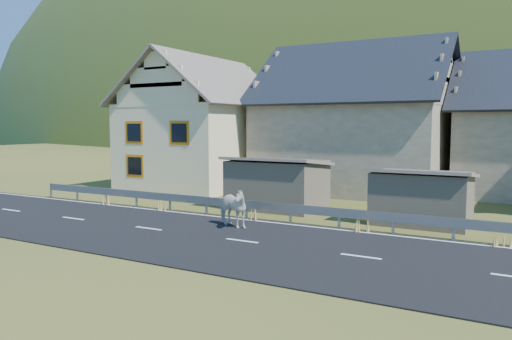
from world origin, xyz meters
The scene contains 10 objects.
ground centered at (0.00, 0.00, 0.00)m, with size 160.00×160.00×0.00m, color #333F19.
road centered at (0.00, 0.00, 0.02)m, with size 60.00×7.00×0.04m, color black.
lane_markings centered at (0.00, 0.00, 0.04)m, with size 60.00×6.60×0.01m, color silver.
guardrail centered at (0.00, 3.68, 0.56)m, with size 28.10×0.09×0.75m.
shed_left centered at (-2.00, 6.50, 1.10)m, with size 4.30×3.30×2.40m, color #63594A.
shed_right centered at (4.50, 6.00, 1.00)m, with size 3.80×2.90×2.20m, color #63594A.
house_cream centered at (-10.00, 12.00, 4.36)m, with size 7.80×9.80×8.30m.
house_stone_a centered at (-1.00, 15.00, 4.63)m, with size 10.80×9.80×8.90m.
conifer_patch centered at (-55.00, 110.00, 6.00)m, with size 76.00×50.00×28.00m, color black.
horse centered at (-1.54, 1.77, 0.79)m, with size 1.77×0.81×1.50m, color silver.
Camera 1 is at (8.27, -13.76, 3.83)m, focal length 35.00 mm.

